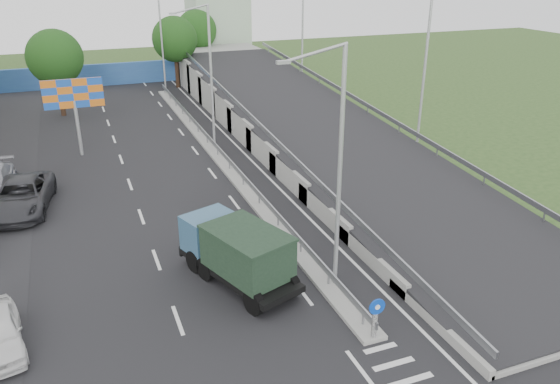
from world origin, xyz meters
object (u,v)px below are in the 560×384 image
sign_bollard (375,318)px  lamp_post_near (336,160)px  lamp_post_far (160,36)px  lamp_post_mid (208,70)px  church (218,24)px  dump_truck (236,251)px  billboard (74,98)px  parked_car_c (22,196)px

sign_bollard → lamp_post_near: (0.11, 3.83, 4.77)m
lamp_post_far → lamp_post_mid: bearing=-90.0°
sign_bollard → lamp_post_near: 6.12m
lamp_post_near → lamp_post_far: size_ratio=1.00×
sign_bollard → lamp_post_far: 44.08m
lamp_post_far → church: church is taller
lamp_post_far → dump_truck: size_ratio=1.55×
sign_bollard → billboard: bearing=109.2°
lamp_post_mid → church: (9.89, 34.00, -0.50)m
lamp_post_mid → church: size_ratio=0.73×
parked_car_c → sign_bollard: bearing=-45.5°
lamp_post_mid → billboard: bearing=167.6°
lamp_post_far → billboard: size_ratio=1.83×
sign_bollard → dump_truck: dump_truck is taller
lamp_post_far → billboard: lamp_post_far is taller
lamp_post_far → church: 17.15m
lamp_post_near → dump_truck: bearing=151.5°
dump_truck → billboard: bearing=85.5°
lamp_post_far → parked_car_c: lamp_post_far is taller
lamp_post_far → billboard: (-9.11, -18.00, -1.62)m
sign_bollard → church: 58.84m
billboard → dump_truck: billboard is taller
church → dump_truck: church is taller
church → billboard: church is taller
lamp_post_near → parked_car_c: lamp_post_near is taller
lamp_post_mid → dump_truck: lamp_post_mid is taller
billboard → parked_car_c: billboard is taller
sign_bollard → dump_truck: 6.75m
dump_truck → parked_car_c: 14.54m
lamp_post_near → billboard: lamp_post_near is taller
church → parked_car_c: 46.70m
lamp_post_mid → parked_car_c: lamp_post_mid is taller
lamp_post_mid → lamp_post_far: bearing=90.0°
lamp_post_near → church: bearing=79.6°
sign_bollard → lamp_post_mid: 24.30m
lamp_post_far → dump_truck: (-3.58, -38.05, -4.31)m
lamp_post_near → parked_car_c: bearing=133.4°
sign_bollard → lamp_post_mid: bearing=89.7°
sign_bollard → lamp_post_mid: size_ratio=0.17×
lamp_post_near → billboard: bearing=112.5°
sign_bollard → lamp_post_near: lamp_post_near is taller
sign_bollard → billboard: billboard is taller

